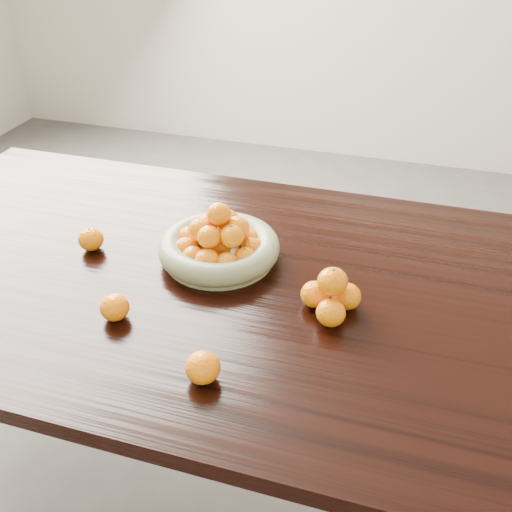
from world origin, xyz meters
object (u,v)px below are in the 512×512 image
(dining_table, at_px, (243,307))
(loose_orange_0, at_px, (91,239))
(fruit_bowl, at_px, (219,245))
(orange_pyramid, at_px, (331,296))

(dining_table, xyz_separation_m, loose_orange_0, (-0.40, 0.01, 0.12))
(dining_table, height_order, loose_orange_0, loose_orange_0)
(dining_table, bearing_deg, loose_orange_0, 179.04)
(fruit_bowl, xyz_separation_m, orange_pyramid, (0.30, -0.12, 0.00))
(dining_table, distance_m, orange_pyramid, 0.26)
(orange_pyramid, distance_m, loose_orange_0, 0.62)
(dining_table, xyz_separation_m, orange_pyramid, (0.22, -0.07, 0.13))
(loose_orange_0, bearing_deg, dining_table, -0.96)
(fruit_bowl, height_order, orange_pyramid, fruit_bowl)
(fruit_bowl, relative_size, loose_orange_0, 4.68)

